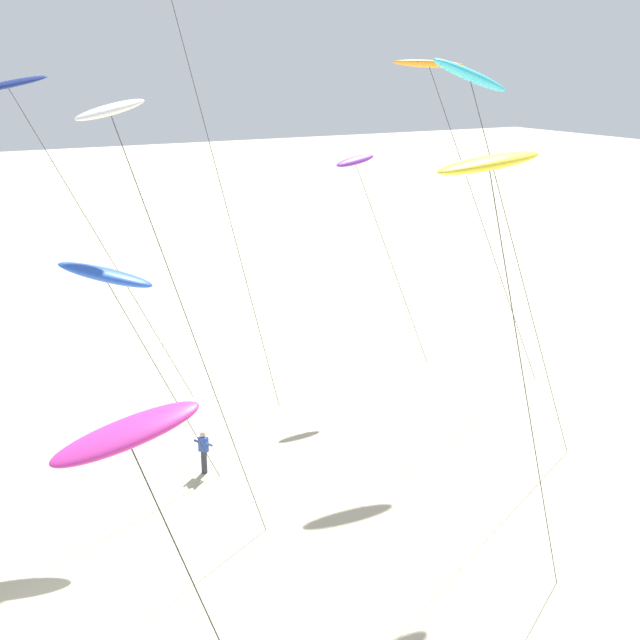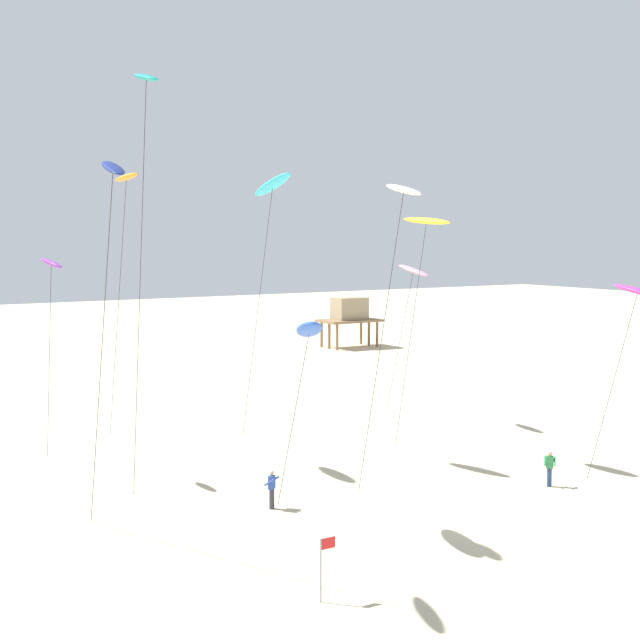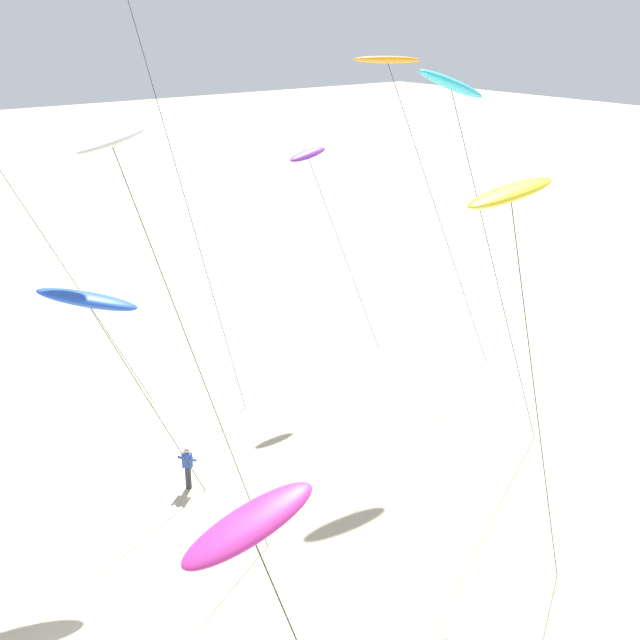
% 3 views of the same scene
% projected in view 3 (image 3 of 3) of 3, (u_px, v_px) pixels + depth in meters
% --- Properties ---
extents(kite_blue, '(2.31, 5.14, 8.62)m').
position_uv_depth(kite_blue, '(88.00, 300.00, 26.47)').
color(kite_blue, blue).
rests_on(kite_blue, ground).
extents(kite_magenta, '(0.96, 4.19, 9.63)m').
position_uv_depth(kite_magenta, '(250.00, 527.00, 12.99)').
color(kite_magenta, '#D8339E').
rests_on(kite_magenta, ground).
extents(kite_orange, '(1.49, 8.03, 14.90)m').
position_uv_depth(kite_orange, '(388.00, 62.00, 33.96)').
color(kite_orange, orange).
rests_on(kite_orange, ground).
extents(kite_cyan, '(1.33, 6.82, 15.01)m').
position_uv_depth(kite_cyan, '(452.00, 86.00, 27.27)').
color(kite_cyan, '#33BFE0').
rests_on(kite_cyan, ground).
extents(kite_purple, '(1.08, 5.23, 10.74)m').
position_uv_depth(kite_purple, '(309.00, 157.00, 38.02)').
color(kite_purple, purple).
rests_on(kite_purple, ground).
extents(kite_white, '(1.05, 5.05, 13.90)m').
position_uv_depth(kite_white, '(114.00, 146.00, 21.21)').
color(kite_white, white).
rests_on(kite_white, ground).
extents(kite_yellow, '(1.19, 4.82, 12.73)m').
position_uv_depth(kite_yellow, '(511.00, 194.00, 20.50)').
color(kite_yellow, yellow).
rests_on(kite_yellow, ground).
extents(kite_flyer_nearest, '(0.72, 0.72, 1.67)m').
position_uv_depth(kite_flyer_nearest, '(188.00, 467.00, 30.75)').
color(kite_flyer_nearest, '#33333D').
rests_on(kite_flyer_nearest, ground).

